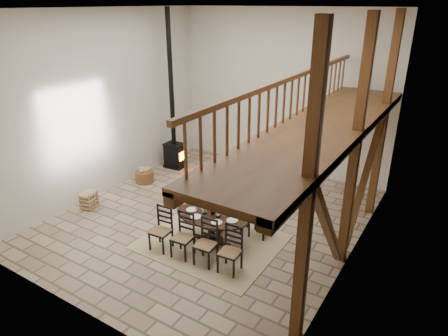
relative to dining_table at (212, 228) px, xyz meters
The scene contains 7 objects.
ground 1.20m from the dining_table, 125.30° to the left, with size 8.00×8.00×0.00m, color tan.
room_shell 2.86m from the dining_table, 60.43° to the left, with size 7.02×8.02×5.01m.
rug 0.35m from the dining_table, 85.83° to the right, with size 3.00×2.50×0.02m, color tan.
dining_table is the anchor object (origin of this frame).
wood_stove 4.79m from the dining_table, 138.68° to the left, with size 0.66×0.52×5.00m.
log_basket 3.95m from the dining_table, 154.97° to the left, with size 0.56×0.56×0.46m.
log_stack 3.73m from the dining_table, behind, with size 0.40×0.50×0.44m.
Camera 1 is at (5.05, -7.41, 5.14)m, focal length 32.00 mm.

